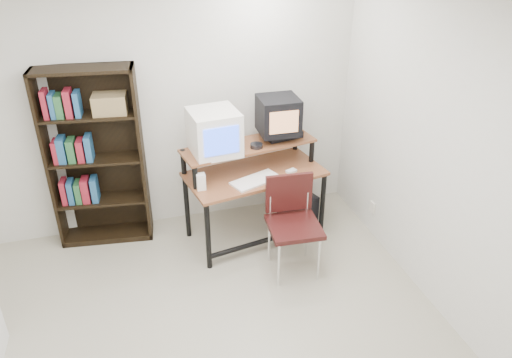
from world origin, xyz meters
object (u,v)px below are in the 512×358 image
object	(u,v)px
school_chair	(292,215)
crt_monitor	(214,132)
crt_tv	(278,115)
pc_tower	(297,208)
bookshelf	(96,156)
computer_desk	(254,175)

from	to	relation	value
school_chair	crt_monitor	bearing A→B (deg)	134.58
crt_tv	pc_tower	distance (m)	1.05
bookshelf	crt_monitor	bearing A→B (deg)	-10.40
crt_tv	school_chair	xyz separation A→B (m)	(-0.11, -0.76, -0.66)
crt_tv	bookshelf	size ratio (longest dim) A/B	0.22
pc_tower	bookshelf	bearing A→B (deg)	149.83
crt_monitor	bookshelf	size ratio (longest dim) A/B	0.27
crt_tv	bookshelf	xyz separation A→B (m)	(-1.75, 0.24, -0.31)
school_chair	crt_tv	bearing A→B (deg)	86.14
pc_tower	school_chair	world-z (taller)	school_chair
pc_tower	computer_desk	bearing A→B (deg)	163.37
bookshelf	school_chair	bearing A→B (deg)	-23.99
crt_monitor	school_chair	bearing A→B (deg)	-55.11
crt_monitor	crt_tv	distance (m)	0.67
crt_monitor	bookshelf	bearing A→B (deg)	156.78
crt_tv	pc_tower	bearing A→B (deg)	-35.00
crt_tv	pc_tower	world-z (taller)	crt_tv
computer_desk	crt_monitor	bearing A→B (deg)	161.79
school_chair	bookshelf	distance (m)	1.96
computer_desk	crt_monitor	world-z (taller)	crt_monitor
crt_monitor	school_chair	distance (m)	1.05
crt_monitor	pc_tower	size ratio (longest dim) A/B	1.07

